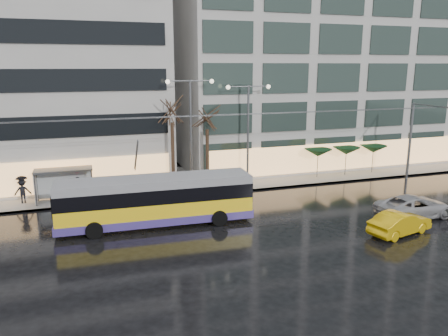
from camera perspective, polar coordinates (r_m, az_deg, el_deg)
name	(u,v)px	position (r m, az deg, el deg)	size (l,w,h in m)	color
ground	(203,241)	(26.52, -2.73, -9.47)	(140.00, 140.00, 0.00)	black
sidewalk	(183,180)	(39.86, -5.33, -1.60)	(80.00, 10.00, 0.15)	gray
kerb	(197,195)	(35.22, -3.52, -3.56)	(80.00, 0.10, 0.15)	slate
building_right	(326,42)	(49.68, 13.17, 15.68)	(32.00, 14.00, 25.00)	#A6A39E
trolleybus	(156,202)	(28.83, -8.88, -4.41)	(12.62, 5.11, 5.81)	yellow
catenary	(187,147)	(32.96, -4.82, 2.73)	(42.24, 5.12, 7.00)	#595B60
bus_shelter	(59,178)	(35.33, -20.79, -1.19)	(4.20, 1.60, 2.51)	#595B60
street_lamp_near	(191,119)	(35.68, -4.38, 6.36)	(3.96, 0.36, 9.03)	#595B60
street_lamp_far	(248,120)	(37.21, 3.17, 6.23)	(3.96, 0.36, 8.53)	#595B60
tree_a	(172,106)	(35.44, -6.86, 8.04)	(3.20, 3.20, 8.40)	black
tree_b	(207,113)	(36.40, -2.23, 7.17)	(3.20, 3.20, 7.70)	black
parasol_a	(318,153)	(40.94, 12.19, 1.96)	(2.50, 2.50, 2.65)	#595B60
parasol_b	(346,151)	(42.51, 15.69, 2.18)	(2.50, 2.50, 2.65)	#595B60
parasol_c	(373,149)	(44.24, 18.93, 2.37)	(2.50, 2.50, 2.65)	#595B60
taxi_b	(400,223)	(29.34, 21.99, -6.68)	(1.53, 4.39, 1.45)	gold
sedan_silver	(414,206)	(32.92, 23.60, -4.62)	(2.55, 5.53, 1.54)	#A5A4A8
pedestrian_a	(77,180)	(35.70, -18.62, -1.49)	(1.26, 1.27, 2.19)	black
pedestrian_b	(90,191)	(34.60, -17.13, -2.85)	(1.03, 0.95, 1.70)	black
pedestrian_c	(22,188)	(36.00, -24.84, -2.44)	(1.22, 0.86, 2.11)	black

